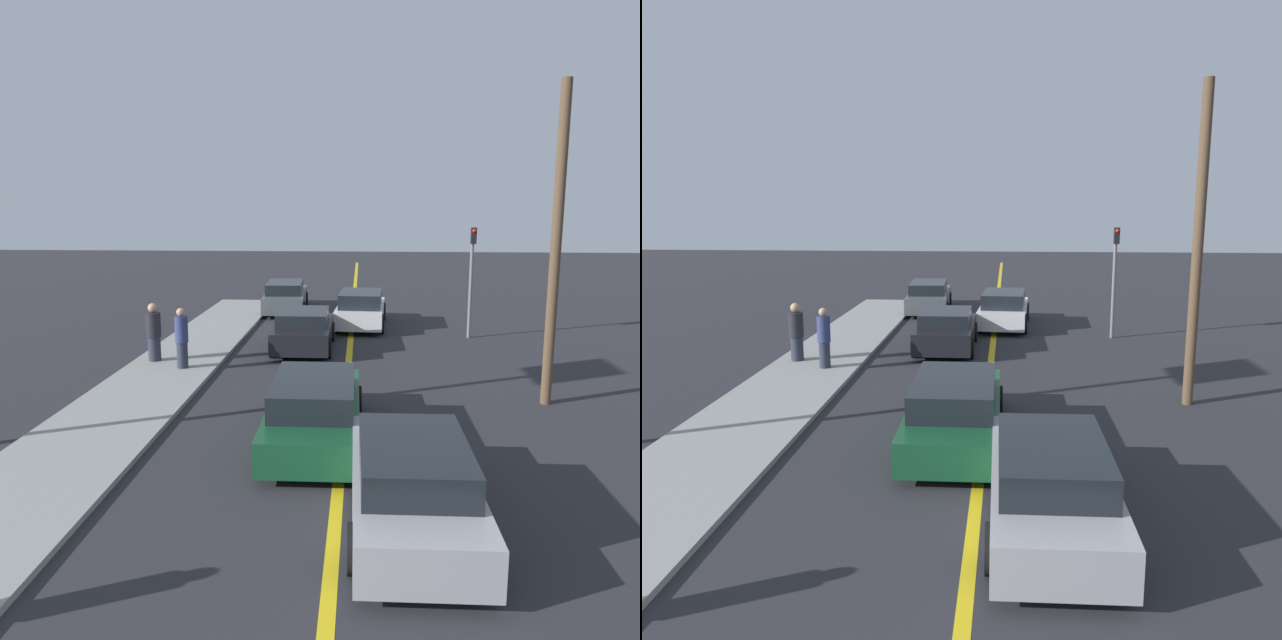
{
  "view_description": "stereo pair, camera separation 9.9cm",
  "coord_description": "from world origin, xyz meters",
  "views": [
    {
      "loc": [
        0.34,
        -2.27,
        4.64
      ],
      "look_at": [
        -0.75,
        14.17,
        1.57
      ],
      "focal_mm": 35.0,
      "sensor_mm": 36.0,
      "label": 1
    },
    {
      "loc": [
        0.44,
        -2.26,
        4.64
      ],
      "look_at": [
        -0.75,
        14.17,
        1.57
      ],
      "focal_mm": 35.0,
      "sensor_mm": 36.0,
      "label": 2
    }
  ],
  "objects": [
    {
      "name": "road_center_line",
      "position": [
        0.0,
        18.0,
        0.0
      ],
      "size": [
        0.2,
        60.0,
        0.01
      ],
      "color": "gold",
      "rests_on": "ground_plane"
    },
    {
      "name": "sidewalk_left",
      "position": [
        -5.03,
        13.55,
        0.05
      ],
      "size": [
        2.6,
        27.1,
        0.11
      ],
      "color": "gray",
      "rests_on": "ground_plane"
    },
    {
      "name": "car_near_right_lane",
      "position": [
        1.12,
        6.33,
        0.64
      ],
      "size": [
        1.92,
        4.47,
        1.32
      ],
      "rotation": [
        0.0,
        0.0,
        0.02
      ],
      "color": "#9E9EA3",
      "rests_on": "ground_plane"
    },
    {
      "name": "car_ahead_center",
      "position": [
        -0.55,
        9.52,
        0.64
      ],
      "size": [
        1.93,
        4.78,
        1.32
      ],
      "rotation": [
        0.0,
        0.0,
        0.01
      ],
      "color": "#144728",
      "rests_on": "ground_plane"
    },
    {
      "name": "car_far_distant",
      "position": [
        -1.5,
        17.4,
        0.63
      ],
      "size": [
        1.93,
        3.91,
        1.3
      ],
      "rotation": [
        0.0,
        0.0,
        0.01
      ],
      "color": "black",
      "rests_on": "ground_plane"
    },
    {
      "name": "car_parked_left_lot",
      "position": [
        0.33,
        21.42,
        0.66
      ],
      "size": [
        2.07,
        4.47,
        1.36
      ],
      "rotation": [
        0.0,
        0.0,
        -0.06
      ],
      "color": "silver",
      "rests_on": "ground_plane"
    },
    {
      "name": "car_oncoming_far",
      "position": [
        -2.97,
        24.72,
        0.64
      ],
      "size": [
        2.0,
        4.73,
        1.31
      ],
      "rotation": [
        0.0,
        0.0,
        0.05
      ],
      "color": "#4C5156",
      "rests_on": "ground_plane"
    },
    {
      "name": "pedestrian_mid_group",
      "position": [
        -4.64,
        14.44,
        0.96
      ],
      "size": [
        0.36,
        0.36,
        1.7
      ],
      "color": "#282D3D",
      "rests_on": "sidewalk_left"
    },
    {
      "name": "pedestrian_far_standing",
      "position": [
        -5.69,
        15.2,
        0.95
      ],
      "size": [
        0.43,
        0.43,
        1.71
      ],
      "color": "#282D3D",
      "rests_on": "sidewalk_left"
    },
    {
      "name": "traffic_light",
      "position": [
        4.15,
        19.5,
        2.38
      ],
      "size": [
        0.18,
        0.4,
        3.86
      ],
      "color": "slate",
      "rests_on": "ground_plane"
    },
    {
      "name": "utility_pole",
      "position": [
        4.73,
        12.18,
        3.66
      ],
      "size": [
        0.24,
        0.24,
        7.33
      ],
      "color": "brown",
      "rests_on": "ground_plane"
    }
  ]
}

